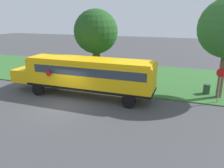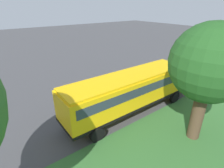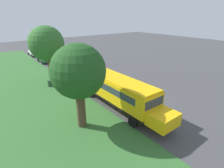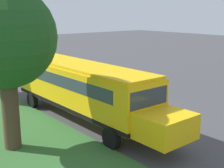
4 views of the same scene
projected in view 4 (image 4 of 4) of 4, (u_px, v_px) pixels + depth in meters
The scene contains 4 objects.
ground_plane at pixel (128, 113), 18.77m from camera, with size 120.00×120.00×0.00m, color #424244.
school_bus at pixel (84, 87), 17.20m from camera, with size 2.85×12.42×3.16m.
car_blue_nearest at pixel (40, 61), 32.91m from camera, with size 2.02×4.40×1.56m.
oak_tree_beside_bus at pixel (4, 36), 12.78m from camera, with size 4.31×4.31×7.12m.
Camera 4 is at (-12.12, -13.18, 6.00)m, focal length 50.00 mm.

